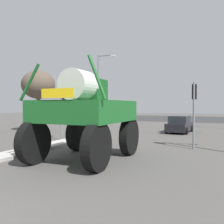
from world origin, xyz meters
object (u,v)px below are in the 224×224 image
(oversize_sprayer, at_px, (85,114))
(sedan_ahead, at_px, (180,125))
(streetlight_far_left, at_px, (100,87))
(traffic_signal_near_right, at_px, (194,100))
(bare_tree_left, at_px, (38,85))
(traffic_signal_near_left, at_px, (63,102))

(oversize_sprayer, height_order, sedan_ahead, oversize_sprayer)
(streetlight_far_left, bearing_deg, oversize_sprayer, -65.94)
(oversize_sprayer, distance_m, traffic_signal_near_right, 6.44)
(oversize_sprayer, bearing_deg, traffic_signal_near_right, -41.24)
(traffic_signal_near_right, bearing_deg, oversize_sprayer, -131.55)
(oversize_sprayer, distance_m, bare_tree_left, 13.66)
(traffic_signal_near_right, bearing_deg, sedan_ahead, 103.51)
(oversize_sprayer, xyz_separation_m, traffic_signal_near_left, (-4.55, 4.80, 0.63))
(sedan_ahead, height_order, traffic_signal_near_left, traffic_signal_near_left)
(traffic_signal_near_right, relative_size, streetlight_far_left, 0.47)
(oversize_sprayer, height_order, bare_tree_left, bare_tree_left)
(oversize_sprayer, distance_m, streetlight_far_left, 16.23)
(streetlight_far_left, bearing_deg, bare_tree_left, -121.81)
(sedan_ahead, relative_size, traffic_signal_near_right, 1.13)
(bare_tree_left, bearing_deg, sedan_ahead, 18.97)
(streetlight_far_left, bearing_deg, traffic_signal_near_right, -42.41)
(oversize_sprayer, relative_size, streetlight_far_left, 0.66)
(traffic_signal_near_left, bearing_deg, streetlight_far_left, 101.43)
(sedan_ahead, height_order, bare_tree_left, bare_tree_left)
(sedan_ahead, xyz_separation_m, traffic_signal_near_left, (-6.80, -8.34, 1.98))
(oversize_sprayer, relative_size, traffic_signal_near_left, 1.44)
(sedan_ahead, xyz_separation_m, bare_tree_left, (-12.38, -4.26, 3.63))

